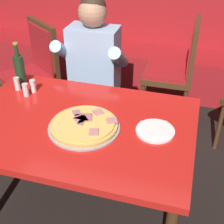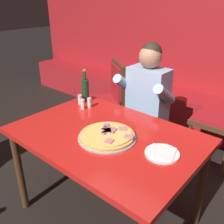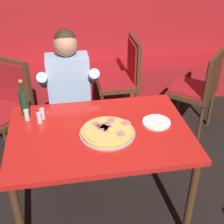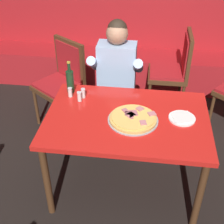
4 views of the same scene
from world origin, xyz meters
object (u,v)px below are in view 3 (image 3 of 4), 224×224
Objects in this scene: dining_chair_far_right at (200,86)px; shaker_parmesan at (42,114)px; pizza at (108,131)px; shaker_oregano at (27,115)px; main_dining_table at (100,140)px; dining_chair_far_left at (123,75)px; beer_bottle at (24,102)px; plate_white_paper at (157,122)px; shaker_red_pepper_flakes at (39,118)px; dining_chair_near_left at (6,102)px; diner_seated_blue_shirt at (70,94)px.

shaker_parmesan is at bearing -156.71° from dining_chair_far_right.
shaker_oregano reaches higher than pizza.
main_dining_table is 1.30× the size of dining_chair_far_left.
beer_bottle is 0.17m from shaker_parmesan.
pizza is 1.51m from dining_chair_far_right.
shaker_oregano reaches higher than plate_white_paper.
pizza is 0.52m from shaker_red_pepper_flakes.
shaker_oregano is at bearing -132.33° from dining_chair_far_left.
shaker_oregano is at bearing -179.47° from shaker_parmesan.
shaker_red_pepper_flakes is at bearing -63.53° from dining_chair_near_left.
dining_chair_near_left reaches higher than shaker_parmesan.
shaker_red_pepper_flakes is at bearing 154.97° from pizza.
shaker_red_pepper_flakes is at bearing -127.88° from dining_chair_far_left.
pizza is 0.39m from plate_white_paper.
plate_white_paper is 0.97m from shaker_oregano.
pizza is 0.69m from beer_bottle.
beer_bottle is 1.85m from dining_chair_far_right.
shaker_parmesan is at bearing 0.53° from shaker_oregano.
shaker_red_pepper_flakes reaches higher than main_dining_table.
plate_white_paper is 0.22× the size of dining_chair_near_left.
shaker_parmesan is at bearing -60.21° from dining_chair_near_left.
shaker_oregano is 1.00× the size of shaker_red_pepper_flakes.
dining_chair_near_left is 0.98× the size of dining_chair_far_left.
dining_chair_far_right is at bearing 49.66° from plate_white_paper.
dining_chair_far_right reaches higher than plate_white_paper.
main_dining_table is 15.06× the size of shaker_oregano.
main_dining_table is at bearing -76.06° from diner_seated_blue_shirt.
diner_seated_blue_shirt is 1.28× the size of dining_chair_far_left.
beer_bottle reaches higher than plate_white_paper.
shaker_red_pepper_flakes is at bearing -155.22° from dining_chair_far_right.
dining_chair_far_right is (1.19, 0.92, -0.12)m from main_dining_table.
shaker_parmesan is 1.36m from dining_chair_far_left.
diner_seated_blue_shirt is 1.34× the size of dining_chair_far_right.
pizza is 4.59× the size of shaker_parmesan.
shaker_parmesan is at bearing -114.99° from diner_seated_blue_shirt.
shaker_red_pepper_flakes is at bearing -114.36° from diner_seated_blue_shirt.
main_dining_table is at bearing -142.19° from dining_chair_far_right.
diner_seated_blue_shirt reaches higher than main_dining_table.
dining_chair_near_left is at bearing 163.03° from diner_seated_blue_shirt.
pizza is at bearing -106.32° from dining_chair_far_left.
plate_white_paper is 1.01m from beer_bottle.
beer_bottle reaches higher than shaker_parmesan.
dining_chair_far_right is at bearing 23.29° from shaker_parmesan.
dining_chair_near_left is (-0.27, 0.67, -0.24)m from shaker_oregano.
shaker_red_pepper_flakes is (0.09, -0.06, 0.00)m from shaker_oregano.
beer_bottle is at bearing -160.68° from dining_chair_far_right.
dining_chair_near_left is at bearing 116.47° from shaker_red_pepper_flakes.
shaker_oregano is 0.09× the size of dining_chair_far_left.
plate_white_paper is 1.27m from dining_chair_far_left.
main_dining_table is at bearing -24.62° from shaker_oregano.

